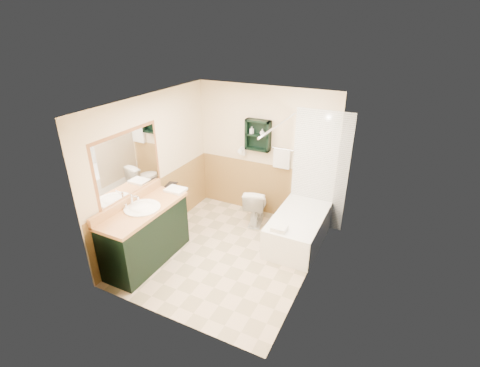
% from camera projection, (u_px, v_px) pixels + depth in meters
% --- Properties ---
extents(floor, '(3.00, 3.00, 0.00)m').
position_uv_depth(floor, '(226.00, 253.00, 5.56)').
color(floor, beige).
rests_on(floor, ground).
extents(back_wall, '(2.60, 0.04, 2.40)m').
position_uv_depth(back_wall, '(265.00, 153.00, 6.28)').
color(back_wall, '#FCEFC5').
rests_on(back_wall, ground).
extents(left_wall, '(0.04, 3.00, 2.40)m').
position_uv_depth(left_wall, '(153.00, 170.00, 5.58)').
color(left_wall, '#FCEFC5').
rests_on(left_wall, ground).
extents(right_wall, '(0.04, 3.00, 2.40)m').
position_uv_depth(right_wall, '(314.00, 205.00, 4.52)').
color(right_wall, '#FCEFC5').
rests_on(right_wall, ground).
extents(ceiling, '(2.60, 3.00, 0.04)m').
position_uv_depth(ceiling, '(223.00, 101.00, 4.52)').
color(ceiling, white).
rests_on(ceiling, back_wall).
extents(wainscot_left, '(2.98, 2.98, 1.00)m').
position_uv_depth(wainscot_left, '(159.00, 208.00, 5.86)').
color(wainscot_left, '#AD8346').
rests_on(wainscot_left, left_wall).
extents(wainscot_back, '(2.58, 2.58, 1.00)m').
position_uv_depth(wainscot_back, '(263.00, 188.00, 6.55)').
color(wainscot_back, '#AD8346').
rests_on(wainscot_back, back_wall).
extents(mirror_frame, '(1.30, 1.30, 1.00)m').
position_uv_depth(mirror_frame, '(129.00, 165.00, 4.98)').
color(mirror_frame, '#965A31').
rests_on(mirror_frame, left_wall).
extents(mirror_glass, '(1.20, 1.20, 0.90)m').
position_uv_depth(mirror_glass, '(129.00, 165.00, 4.98)').
color(mirror_glass, white).
rests_on(mirror_glass, left_wall).
extents(tile_right, '(1.50, 1.50, 2.10)m').
position_uv_depth(tile_right, '(324.00, 191.00, 5.21)').
color(tile_right, white).
rests_on(tile_right, right_wall).
extents(tile_back, '(0.95, 0.95, 2.10)m').
position_uv_depth(tile_back, '(320.00, 171.00, 5.90)').
color(tile_back, white).
rests_on(tile_back, back_wall).
extents(tile_accent, '(1.50, 1.50, 0.10)m').
position_uv_depth(tile_accent, '(330.00, 137.00, 4.85)').
color(tile_accent, '#164D2F').
rests_on(tile_accent, right_wall).
extents(wall_shelf, '(0.45, 0.15, 0.55)m').
position_uv_depth(wall_shelf, '(258.00, 135.00, 6.07)').
color(wall_shelf, black).
rests_on(wall_shelf, back_wall).
extents(hair_dryer, '(0.10, 0.24, 0.18)m').
position_uv_depth(hair_dryer, '(243.00, 151.00, 6.37)').
color(hair_dryer, white).
rests_on(hair_dryer, back_wall).
extents(towel_bar, '(0.40, 0.06, 0.40)m').
position_uv_depth(towel_bar, '(282.00, 149.00, 6.02)').
color(towel_bar, white).
rests_on(towel_bar, back_wall).
extents(curtain_rod, '(0.03, 1.60, 0.03)m').
position_uv_depth(curtain_rod, '(280.00, 124.00, 5.10)').
color(curtain_rod, silver).
rests_on(curtain_rod, back_wall).
extents(shower_curtain, '(1.05, 1.05, 1.70)m').
position_uv_depth(shower_curtain, '(281.00, 172.00, 5.61)').
color(shower_curtain, beige).
rests_on(shower_curtain, curtain_rod).
extents(vanity, '(0.59, 1.45, 0.92)m').
position_uv_depth(vanity, '(146.00, 235.00, 5.21)').
color(vanity, black).
rests_on(vanity, ground).
extents(bathtub, '(0.77, 1.50, 0.51)m').
position_uv_depth(bathtub, '(299.00, 227.00, 5.77)').
color(bathtub, white).
rests_on(bathtub, ground).
extents(toilet, '(0.53, 0.76, 0.67)m').
position_uv_depth(toilet, '(256.00, 205.00, 6.30)').
color(toilet, white).
rests_on(toilet, ground).
extents(counter_towel, '(0.31, 0.24, 0.04)m').
position_uv_depth(counter_towel, '(176.00, 190.00, 5.51)').
color(counter_towel, white).
rests_on(counter_towel, vanity).
extents(vanity_book, '(0.16, 0.05, 0.21)m').
position_uv_depth(vanity_book, '(166.00, 179.00, 5.68)').
color(vanity_book, black).
rests_on(vanity_book, vanity).
extents(tub_towel, '(0.22, 0.19, 0.07)m').
position_uv_depth(tub_towel, '(279.00, 229.00, 5.20)').
color(tub_towel, white).
rests_on(tub_towel, bathtub).
extents(soap_bottle_a, '(0.09, 0.14, 0.06)m').
position_uv_depth(soap_bottle_a, '(252.00, 132.00, 6.10)').
color(soap_bottle_a, white).
rests_on(soap_bottle_a, wall_shelf).
extents(soap_bottle_b, '(0.11, 0.12, 0.08)m').
position_uv_depth(soap_bottle_b, '(262.00, 133.00, 6.01)').
color(soap_bottle_b, white).
rests_on(soap_bottle_b, wall_shelf).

